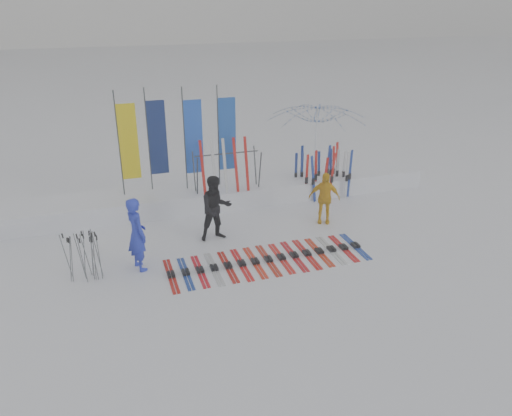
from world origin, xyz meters
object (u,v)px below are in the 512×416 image
object	(u,v)px
person_yellow	(324,198)
ski_rack	(227,166)
person_black	(216,208)
person_blue	(137,234)
ski_row	(268,259)
tent_canopy	(316,147)

from	to	relation	value
person_yellow	ski_rack	bearing A→B (deg)	163.57
person_yellow	person_black	bearing A→B (deg)	-154.88
person_blue	person_black	world-z (taller)	person_blue
person_black	ski_row	size ratio (longest dim) A/B	0.36
ski_row	ski_rack	size ratio (longest dim) A/B	2.54
person_yellow	tent_canopy	xyz separation A→B (m)	(0.90, 2.70, 0.73)
person_black	ski_rack	size ratio (longest dim) A/B	0.90
person_black	person_yellow	world-z (taller)	person_black
person_yellow	ski_row	xyz separation A→B (m)	(-2.35, -1.73, -0.75)
ski_rack	person_blue	bearing A→B (deg)	-134.90
person_blue	person_black	distance (m)	2.43
person_black	ski_rack	bearing A→B (deg)	62.81
person_black	ski_row	bearing A→B (deg)	-64.35
person_blue	tent_canopy	world-z (taller)	tent_canopy
person_black	tent_canopy	world-z (taller)	tent_canopy
person_blue	tent_canopy	bearing A→B (deg)	-78.29
person_black	tent_canopy	size ratio (longest dim) A/B	0.55
ski_row	ski_rack	bearing A→B (deg)	90.94
person_yellow	ski_rack	distance (m)	3.20
person_blue	tent_canopy	distance (m)	7.48
tent_canopy	ski_row	size ratio (longest dim) A/B	0.65
person_blue	ski_row	world-z (taller)	person_blue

